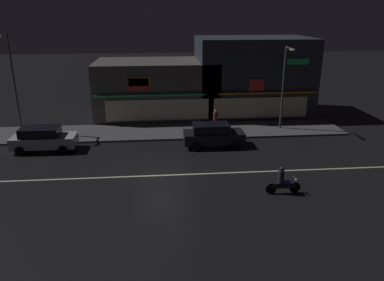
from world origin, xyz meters
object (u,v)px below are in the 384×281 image
motorcycle_following (282,182)px  traffic_cone (57,146)px  streetlamp_west (12,77)px  parked_car_near_kerb (213,135)px  parked_car_trailing (43,139)px  pedestrian_on_sidewalk (215,121)px  streetlamp_mid (285,81)px

motorcycle_following → traffic_cone: 15.78m
streetlamp_west → parked_car_near_kerb: size_ratio=1.76×
parked_car_near_kerb → traffic_cone: parked_car_near_kerb is taller
parked_car_trailing → motorcycle_following: size_ratio=2.26×
pedestrian_on_sidewalk → parked_car_trailing: pedestrian_on_sidewalk is taller
parked_car_near_kerb → motorcycle_following: 8.09m
pedestrian_on_sidewalk → traffic_cone: bearing=69.1°
motorcycle_following → traffic_cone: (-13.63, 7.93, -0.36)m
parked_car_trailing → traffic_cone: (0.82, 0.07, -0.59)m
streetlamp_west → motorcycle_following: 21.31m
pedestrian_on_sidewalk → parked_car_near_kerb: bearing=133.5°
streetlamp_mid → motorcycle_following: streetlamp_mid is taller
parked_car_near_kerb → traffic_cone: bearing=178.5°
parked_car_near_kerb → streetlamp_west: bearing=164.4°
streetlamp_west → parked_car_trailing: 6.10m
parked_car_trailing → parked_car_near_kerb: bearing=-1.0°
streetlamp_west → parked_car_trailing: streetlamp_west is taller
parked_car_near_kerb → motorcycle_following: bearing=-71.2°
pedestrian_on_sidewalk → motorcycle_following: pedestrian_on_sidewalk is taller
motorcycle_following → parked_car_near_kerb: bearing=-64.8°
parked_car_near_kerb → parked_car_trailing: 11.85m
traffic_cone → pedestrian_on_sidewalk: bearing=13.6°
streetlamp_west → streetlamp_mid: bearing=-2.3°
streetlamp_mid → parked_car_near_kerb: (-6.11, -3.29, -3.18)m
streetlamp_west → motorcycle_following: bearing=-34.2°
motorcycle_following → pedestrian_on_sidewalk: bearing=-73.3°
traffic_cone → streetlamp_west: bearing=133.9°
pedestrian_on_sidewalk → traffic_cone: 12.05m
streetlamp_west → motorcycle_following: streetlamp_west is taller
streetlamp_mid → pedestrian_on_sidewalk: streetlamp_mid is taller
streetlamp_mid → parked_car_near_kerb: 7.64m
parked_car_near_kerb → motorcycle_following: (2.61, -7.65, -0.24)m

